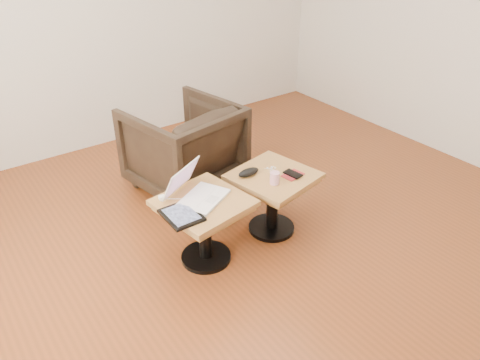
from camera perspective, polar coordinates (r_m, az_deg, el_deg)
room_shell at (r=2.44m, az=4.55°, el=15.56°), size 4.52×4.52×2.71m
side_table_left at (r=2.88m, az=-4.39°, el=-4.39°), size 0.56×0.56×0.45m
side_table_right at (r=3.14m, az=4.04°, el=-1.07°), size 0.58×0.58×0.45m
laptop at (r=2.82m, az=-5.39°, el=-1.43°), size 0.41×0.41×0.20m
tablet at (r=2.69m, az=-7.16°, el=-4.27°), size 0.19×0.24×0.02m
charging_adapter at (r=2.85m, az=-9.50°, el=-2.14°), size 0.04×0.04×0.02m
glasses_case at (r=3.05m, az=1.05°, el=0.94°), size 0.16×0.07×0.05m
striped_cup at (r=2.96m, az=4.25°, el=0.25°), size 0.07×0.07×0.08m
earbuds_tangle at (r=3.14m, az=3.83°, el=1.47°), size 0.07×0.05×0.01m
phone_on_sleeve at (r=3.08m, az=6.46°, el=0.68°), size 0.15×0.13×0.02m
armchair at (r=3.67m, az=-6.88°, el=4.00°), size 0.87×0.89×0.69m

